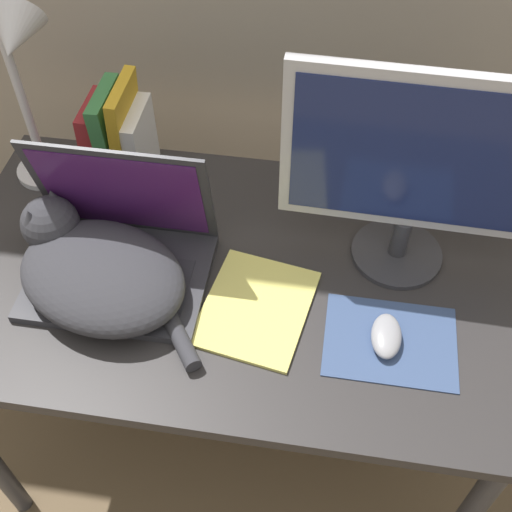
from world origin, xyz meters
TOP-DOWN VIEW (x-y plane):
  - desk at (0.00, 0.35)m, footprint 1.17×0.70m
  - laptop at (-0.22, 0.33)m, footprint 0.36×0.27m
  - cat at (-0.25, 0.27)m, footprint 0.43×0.36m
  - external_monitor at (0.33, 0.45)m, footprint 0.50×0.19m
  - mousepad at (0.32, 0.23)m, footprint 0.25×0.19m
  - computer_mouse at (0.31, 0.23)m, footprint 0.06×0.10m
  - book_row at (-0.29, 0.60)m, footprint 0.14×0.15m
  - desk_lamp at (-0.45, 0.55)m, footprint 0.17×0.17m
  - notepad at (0.06, 0.27)m, footprint 0.24×0.27m

SIDE VIEW (x-z plane):
  - desk at x=0.00m, z-range 0.28..1.02m
  - mousepad at x=0.32m, z-range 0.73..0.74m
  - notepad at x=0.06m, z-range 0.73..0.74m
  - computer_mouse at x=0.31m, z-range 0.74..0.77m
  - laptop at x=-0.22m, z-range 0.65..0.93m
  - cat at x=-0.25m, z-range 0.72..0.86m
  - book_row at x=-0.29m, z-range 0.72..0.97m
  - external_monitor at x=0.33m, z-range 0.76..1.20m
  - desk_lamp at x=-0.45m, z-range 0.81..1.27m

